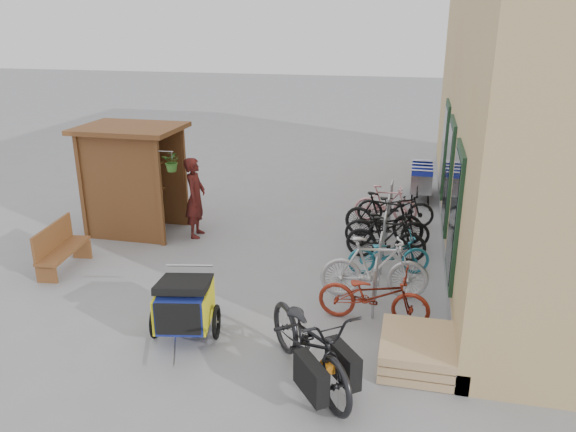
% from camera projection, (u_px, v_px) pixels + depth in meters
% --- Properties ---
extents(ground, '(80.00, 80.00, 0.00)m').
position_uv_depth(ground, '(241.00, 296.00, 9.77)').
color(ground, gray).
extents(kiosk, '(2.49, 1.65, 2.40)m').
position_uv_depth(kiosk, '(129.00, 165.00, 12.22)').
color(kiosk, brown).
rests_on(kiosk, ground).
extents(bike_rack, '(0.05, 5.35, 0.86)m').
position_uv_depth(bike_rack, '(385.00, 231.00, 11.32)').
color(bike_rack, '#A5A8AD').
rests_on(bike_rack, ground).
extents(pallet_stack, '(1.00, 1.20, 0.40)m').
position_uv_depth(pallet_stack, '(417.00, 351.00, 7.78)').
color(pallet_stack, tan).
rests_on(pallet_stack, ground).
extents(bench, '(0.61, 1.48, 0.91)m').
position_uv_depth(bench, '(60.00, 247.00, 10.65)').
color(bench, brown).
rests_on(bench, ground).
extents(shopping_carts, '(0.56, 1.88, 1.00)m').
position_uv_depth(shopping_carts, '(421.00, 176.00, 14.97)').
color(shopping_carts, silver).
rests_on(shopping_carts, ground).
extents(child_trailer, '(1.08, 1.72, 0.99)m').
position_uv_depth(child_trailer, '(185.00, 303.00, 8.36)').
color(child_trailer, navy).
rests_on(child_trailer, ground).
extents(cargo_bike, '(1.98, 2.27, 1.18)m').
position_uv_depth(cargo_bike, '(310.00, 342.00, 7.31)').
color(cargo_bike, black).
rests_on(cargo_bike, ground).
extents(person_kiosk, '(0.48, 0.68, 1.77)m').
position_uv_depth(person_kiosk, '(195.00, 198.00, 12.19)').
color(person_kiosk, maroon).
rests_on(person_kiosk, ground).
extents(bike_0, '(1.80, 0.74, 0.93)m').
position_uv_depth(bike_0, '(374.00, 295.00, 8.80)').
color(bike_0, maroon).
rests_on(bike_0, ground).
extents(bike_1, '(1.90, 0.77, 1.11)m').
position_uv_depth(bike_1, '(375.00, 268.00, 9.54)').
color(bike_1, silver).
rests_on(bike_1, ground).
extents(bike_2, '(1.62, 0.89, 0.81)m').
position_uv_depth(bike_2, '(389.00, 254.00, 10.50)').
color(bike_2, '#1F697D').
rests_on(bike_2, ground).
extents(bike_3, '(1.60, 0.51, 0.95)m').
position_uv_depth(bike_3, '(386.00, 237.00, 11.09)').
color(bike_3, black).
rests_on(bike_3, ground).
extents(bike_4, '(1.82, 0.80, 0.92)m').
position_uv_depth(bike_4, '(387.00, 226.00, 11.71)').
color(bike_4, black).
rests_on(bike_4, ground).
extents(bike_5, '(1.83, 0.92, 1.06)m').
position_uv_depth(bike_5, '(384.00, 217.00, 12.05)').
color(bike_5, black).
rests_on(bike_5, ground).
extents(bike_6, '(1.76, 0.64, 0.92)m').
position_uv_depth(bike_6, '(395.00, 206.00, 12.96)').
color(bike_6, black).
rests_on(bike_6, ground).
extents(bike_7, '(1.50, 0.48, 0.89)m').
position_uv_depth(bike_7, '(386.00, 204.00, 13.19)').
color(bike_7, pink).
rests_on(bike_7, ground).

